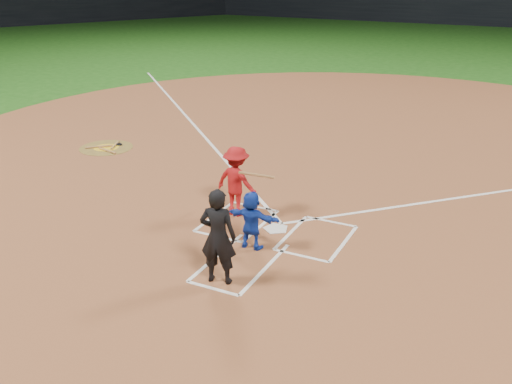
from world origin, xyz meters
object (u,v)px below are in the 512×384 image
at_px(home_plate, 276,229).
at_px(catcher, 252,220).
at_px(umpire, 218,237).
at_px(on_deck_circle, 106,148).
at_px(batter_at_plate, 236,181).

distance_m(home_plate, catcher, 1.20).
relative_size(home_plate, catcher, 0.48).
relative_size(catcher, umpire, 0.67).
height_order(on_deck_circle, batter_at_plate, batter_at_plate).
height_order(home_plate, catcher, catcher).
relative_size(on_deck_circle, catcher, 1.35).
bearing_deg(catcher, home_plate, -95.03).
height_order(home_plate, umpire, umpire).
distance_m(on_deck_circle, umpire, 9.24).
bearing_deg(batter_at_plate, umpire, -68.09).
relative_size(catcher, batter_at_plate, 0.75).
bearing_deg(umpire, batter_at_plate, -80.69).
relative_size(on_deck_circle, batter_at_plate, 1.02).
xyz_separation_m(catcher, umpire, (0.07, -1.49, 0.30)).
bearing_deg(on_deck_circle, umpire, -36.95).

